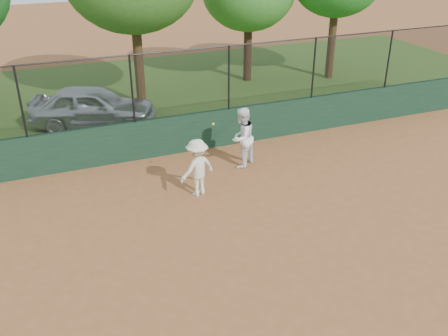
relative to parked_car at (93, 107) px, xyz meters
name	(u,v)px	position (x,y,z in m)	size (l,w,h in m)	color
ground	(228,269)	(1.28, -9.19, -0.72)	(80.00, 80.00, 0.00)	#975830
back_wall	(153,138)	(1.28, -3.19, -0.12)	(26.00, 0.20, 1.20)	#1A3924
grass_strip	(116,98)	(1.28, 2.81, -0.72)	(36.00, 12.00, 0.01)	#305219
parked_car	(93,107)	(0.00, 0.00, 0.00)	(1.71, 4.25, 1.45)	#B7BDC2
player_second	(242,138)	(3.52, -4.79, 0.17)	(0.87, 0.68, 1.79)	white
player_main	(197,168)	(1.75, -5.95, 0.06)	(1.14, 0.87, 2.07)	beige
fence_assembly	(148,86)	(1.25, -3.19, 1.51)	(26.00, 0.06, 2.00)	black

